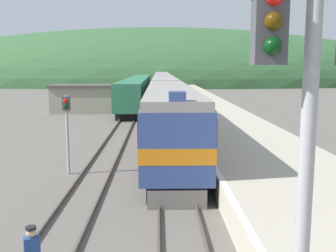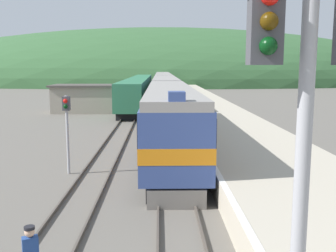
{
  "view_description": "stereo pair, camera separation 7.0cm",
  "coord_description": "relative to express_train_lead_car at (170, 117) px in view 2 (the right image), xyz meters",
  "views": [
    {
      "loc": [
        -0.7,
        -0.71,
        5.46
      ],
      "look_at": [
        -0.23,
        19.09,
        2.45
      ],
      "focal_mm": 42.0,
      "sensor_mm": 36.0,
      "label": 1
    },
    {
      "loc": [
        -0.63,
        -0.71,
        5.46
      ],
      "look_at": [
        -0.23,
        19.09,
        2.45
      ],
      "focal_mm": 42.0,
      "sensor_mm": 36.0,
      "label": 2
    }
  ],
  "objects": [
    {
      "name": "express_train_lead_car",
      "position": [
        0.0,
        0.0,
        0.0
      ],
      "size": [
        2.99,
        21.57,
        4.52
      ],
      "color": "black",
      "rests_on": "ground"
    },
    {
      "name": "carriage_fourth",
      "position": [
        0.0,
        70.98,
        -0.01
      ],
      "size": [
        2.98,
        22.93,
        4.16
      ],
      "color": "black",
      "rests_on": "ground"
    },
    {
      "name": "carriage_second",
      "position": [
        0.0,
        23.36,
        -0.01
      ],
      "size": [
        2.98,
        22.93,
        4.16
      ],
      "color": "black",
      "rests_on": "ground"
    },
    {
      "name": "track_main",
      "position": [
        0.0,
        45.76,
        -2.2
      ],
      "size": [
        1.52,
        180.0,
        0.16
      ],
      "color": "#4C443D",
      "rests_on": "ground"
    },
    {
      "name": "signal_post_siding",
      "position": [
        -5.33,
        -5.27,
        0.61
      ],
      "size": [
        0.36,
        0.42,
        4.03
      ],
      "color": "#9E9EA3",
      "rests_on": "ground"
    },
    {
      "name": "platform",
      "position": [
        4.82,
        25.76,
        -1.72
      ],
      "size": [
        6.41,
        140.0,
        1.13
      ],
      "color": "#B2A893",
      "rests_on": "ground"
    },
    {
      "name": "carriage_third",
      "position": [
        0.0,
        47.17,
        -0.01
      ],
      "size": [
        2.98,
        22.93,
        4.16
      ],
      "color": "black",
      "rests_on": "ground"
    },
    {
      "name": "distant_hills",
      "position": [
        0.0,
        110.62,
        -2.28
      ],
      "size": [
        182.87,
        82.29,
        36.32
      ],
      "color": "#335B33",
      "rests_on": "ground"
    },
    {
      "name": "track_siding",
      "position": [
        -3.89,
        45.76,
        -2.2
      ],
      "size": [
        1.51,
        180.0,
        0.16
      ],
      "color": "#4C443D",
      "rests_on": "ground"
    },
    {
      "name": "station_shed",
      "position": [
        -8.83,
        22.48,
        -0.6
      ],
      "size": [
        9.42,
        4.96,
        3.31
      ],
      "color": "gray",
      "rests_on": "ground"
    },
    {
      "name": "siding_train",
      "position": [
        -3.89,
        36.42,
        -0.34
      ],
      "size": [
        2.9,
        45.59,
        3.75
      ],
      "color": "black",
      "rests_on": "ground"
    },
    {
      "name": "signal_mast_main",
      "position": [
        1.21,
        -20.07,
        2.64
      ],
      "size": [
        2.2,
        0.42,
        7.5
      ],
      "color": "#9E9EA3",
      "rests_on": "ground"
    }
  ]
}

